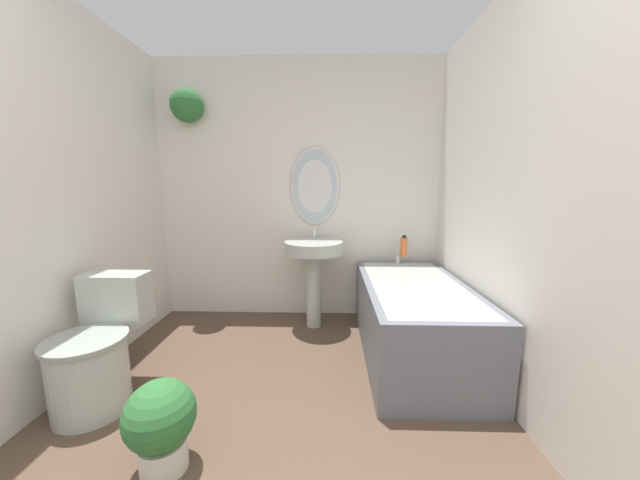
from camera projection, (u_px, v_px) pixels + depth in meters
wall_back at (293, 187)px, 3.04m from camera, size 2.74×0.29×2.40m
wall_left at (31, 196)px, 1.75m from camera, size 0.06×2.78×2.40m
wall_right at (531, 196)px, 1.67m from camera, size 0.06×2.78×2.40m
toilet at (97, 353)px, 1.84m from camera, size 0.42×0.59×0.72m
pedestal_sink at (314, 261)px, 2.82m from camera, size 0.51×0.51×0.88m
bathtub at (414, 317)px, 2.39m from camera, size 0.73×1.43×0.63m
shampoo_bottle at (404, 247)px, 2.90m from camera, size 0.06×0.06×0.19m
potted_plant at (161, 422)px, 1.40m from camera, size 0.30×0.30×0.42m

